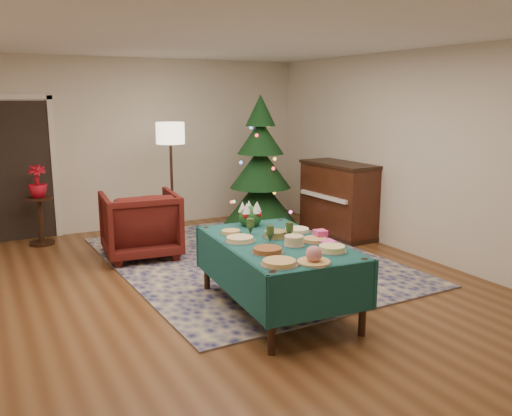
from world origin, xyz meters
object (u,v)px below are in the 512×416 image
buffet_table (277,256)px  christmas_tree (260,171)px  piano (338,200)px  armchair (140,221)px  side_table (41,222)px  potted_plant (38,188)px  gift_box (320,235)px  floor_lamp (170,140)px

buffet_table → christmas_tree: bearing=64.5°
buffet_table → piano: size_ratio=1.44×
armchair → side_table: bearing=-44.1°
buffet_table → potted_plant: size_ratio=4.13×
side_table → gift_box: bearing=-60.5°
buffet_table → side_table: buffet_table is taller
floor_lamp → christmas_tree: christmas_tree is taller
floor_lamp → piano: floor_lamp is taller
side_table → piano: 4.40m
gift_box → potted_plant: 4.44m
gift_box → potted_plant: potted_plant is taller
buffet_table → armchair: armchair is taller
floor_lamp → side_table: 2.20m
armchair → christmas_tree: bearing=-159.5°
piano → armchair: bearing=174.9°
gift_box → side_table: gift_box is taller
floor_lamp → buffet_table: bearing=-91.1°
potted_plant → armchair: bearing=-49.6°
side_table → christmas_tree: christmas_tree is taller
side_table → piano: bearing=-20.8°
potted_plant → christmas_tree: christmas_tree is taller
gift_box → christmas_tree: christmas_tree is taller
buffet_table → piano: (2.34, 2.17, -0.02)m
armchair → potted_plant: bearing=-44.1°
buffet_table → armchair: bearing=105.3°
gift_box → christmas_tree: size_ratio=0.05×
floor_lamp → potted_plant: (-1.83, 0.46, -0.65)m
armchair → christmas_tree: 2.23m
armchair → piano: bearing=-179.7°
floor_lamp → christmas_tree: (1.37, -0.26, -0.51)m
potted_plant → piano: 4.40m
gift_box → floor_lamp: floor_lamp is taller
floor_lamp → christmas_tree: 1.48m
buffet_table → side_table: 4.13m
buffet_table → floor_lamp: floor_lamp is taller
gift_box → piano: piano is taller
potted_plant → piano: bearing=-20.8°
armchair → floor_lamp: 1.48m
gift_box → floor_lamp: size_ratio=0.07×
christmas_tree → floor_lamp: bearing=169.3°
piano → potted_plant: bearing=159.2°
buffet_table → floor_lamp: 3.39m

